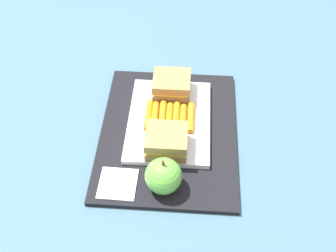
{
  "coord_description": "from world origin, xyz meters",
  "views": [
    {
      "loc": [
        0.56,
        0.04,
        0.67
      ],
      "look_at": [
        0.01,
        0.0,
        0.04
      ],
      "focal_mm": 44.94,
      "sensor_mm": 36.0,
      "label": 1
    }
  ],
  "objects_px": {
    "sandwich_half_right": "(167,141)",
    "apple": "(162,176)",
    "food_tray": "(169,121)",
    "paper_napkin": "(118,184)",
    "sandwich_half_left": "(172,85)",
    "carrot_sticks_bundle": "(169,117)"
  },
  "relations": [
    {
      "from": "sandwich_half_left",
      "to": "apple",
      "type": "height_order",
      "value": "apple"
    },
    {
      "from": "sandwich_half_right",
      "to": "carrot_sticks_bundle",
      "type": "xyz_separation_m",
      "value": [
        -0.08,
        0.0,
        -0.02
      ]
    },
    {
      "from": "sandwich_half_right",
      "to": "apple",
      "type": "distance_m",
      "value": 0.08
    },
    {
      "from": "apple",
      "to": "paper_napkin",
      "type": "distance_m",
      "value": 0.09
    },
    {
      "from": "sandwich_half_left",
      "to": "carrot_sticks_bundle",
      "type": "relative_size",
      "value": 0.78
    },
    {
      "from": "sandwich_half_left",
      "to": "sandwich_half_right",
      "type": "height_order",
      "value": "same"
    },
    {
      "from": "sandwich_half_right",
      "to": "carrot_sticks_bundle",
      "type": "bearing_deg",
      "value": 179.98
    },
    {
      "from": "carrot_sticks_bundle",
      "to": "paper_napkin",
      "type": "height_order",
      "value": "carrot_sticks_bundle"
    },
    {
      "from": "paper_napkin",
      "to": "food_tray",
      "type": "bearing_deg",
      "value": 151.88
    },
    {
      "from": "food_tray",
      "to": "sandwich_half_right",
      "type": "relative_size",
      "value": 2.88
    },
    {
      "from": "food_tray",
      "to": "paper_napkin",
      "type": "bearing_deg",
      "value": -28.12
    },
    {
      "from": "sandwich_half_left",
      "to": "apple",
      "type": "xyz_separation_m",
      "value": [
        0.24,
        -0.0,
        0.0
      ]
    },
    {
      "from": "sandwich_half_left",
      "to": "paper_napkin",
      "type": "relative_size",
      "value": 1.14
    },
    {
      "from": "food_tray",
      "to": "paper_napkin",
      "type": "relative_size",
      "value": 3.29
    },
    {
      "from": "apple",
      "to": "sandwich_half_right",
      "type": "bearing_deg",
      "value": 177.59
    },
    {
      "from": "sandwich_half_left",
      "to": "paper_napkin",
      "type": "xyz_separation_m",
      "value": [
        0.24,
        -0.09,
        -0.03
      ]
    },
    {
      "from": "carrot_sticks_bundle",
      "to": "apple",
      "type": "bearing_deg",
      "value": -1.24
    },
    {
      "from": "food_tray",
      "to": "sandwich_half_right",
      "type": "distance_m",
      "value": 0.08
    },
    {
      "from": "food_tray",
      "to": "sandwich_half_left",
      "type": "xyz_separation_m",
      "value": [
        -0.08,
        0.0,
        0.03
      ]
    },
    {
      "from": "sandwich_half_left",
      "to": "sandwich_half_right",
      "type": "bearing_deg",
      "value": 0.0
    },
    {
      "from": "apple",
      "to": "paper_napkin",
      "type": "xyz_separation_m",
      "value": [
        0.0,
        -0.08,
        -0.03
      ]
    },
    {
      "from": "food_tray",
      "to": "apple",
      "type": "bearing_deg",
      "value": -1.22
    }
  ]
}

